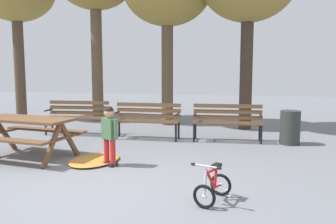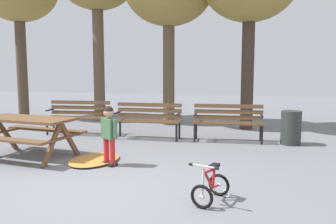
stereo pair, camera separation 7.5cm
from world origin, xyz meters
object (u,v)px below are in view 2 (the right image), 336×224
(park_bench_far_left, at_px, (79,114))
(park_bench_left, at_px, (148,118))
(kids_bicycle, at_px, (211,187))
(picnic_table, at_px, (27,127))
(trash_bin, at_px, (291,128))
(park_bench_right, at_px, (228,119))
(child_standing, at_px, (109,131))

(park_bench_far_left, relative_size, park_bench_left, 1.01)
(park_bench_left, xyz_separation_m, kids_bicycle, (1.96, -3.79, -0.31))
(picnic_table, distance_m, trash_bin, 5.54)
(park_bench_right, height_order, kids_bicycle, park_bench_right)
(child_standing, bearing_deg, picnic_table, 174.04)
(kids_bicycle, bearing_deg, park_bench_far_left, 134.31)
(picnic_table, relative_size, child_standing, 1.88)
(kids_bicycle, relative_size, trash_bin, 0.83)
(kids_bicycle, distance_m, trash_bin, 4.11)
(trash_bin, bearing_deg, kids_bicycle, -108.79)
(trash_bin, bearing_deg, picnic_table, -154.40)
(picnic_table, bearing_deg, child_standing, -5.96)
(park_bench_right, bearing_deg, child_standing, -125.35)
(picnic_table, relative_size, park_bench_left, 1.23)
(picnic_table, bearing_deg, trash_bin, 25.60)
(child_standing, xyz_separation_m, kids_bicycle, (1.93, -1.31, -0.41))
(picnic_table, xyz_separation_m, kids_bicycle, (3.67, -1.49, -0.39))
(picnic_table, relative_size, park_bench_far_left, 1.21)
(park_bench_left, distance_m, child_standing, 2.48)
(park_bench_far_left, relative_size, park_bench_right, 1.00)
(park_bench_left, distance_m, trash_bin, 3.29)
(picnic_table, distance_m, kids_bicycle, 3.98)
(park_bench_far_left, bearing_deg, park_bench_left, -5.19)
(park_bench_far_left, distance_m, park_bench_right, 3.80)
(park_bench_right, distance_m, child_standing, 3.22)
(park_bench_left, relative_size, child_standing, 1.54)
(picnic_table, relative_size, park_bench_right, 1.21)
(picnic_table, height_order, kids_bicycle, picnic_table)
(kids_bicycle, xyz_separation_m, trash_bin, (1.32, 3.88, 0.18))
(park_bench_left, bearing_deg, child_standing, -89.18)
(park_bench_left, distance_m, kids_bicycle, 4.28)
(child_standing, relative_size, kids_bicycle, 1.67)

